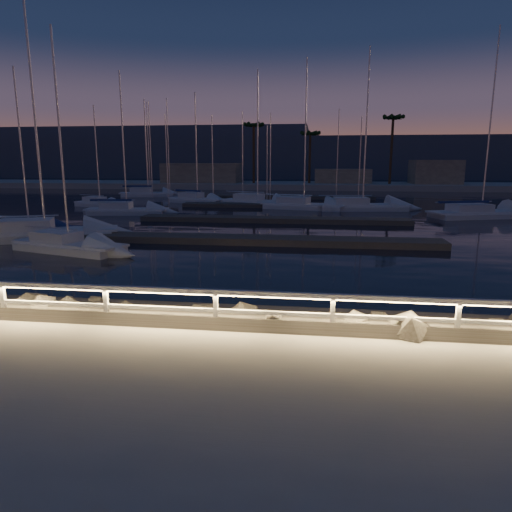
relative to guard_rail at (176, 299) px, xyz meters
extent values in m
plane|color=#A39F93|center=(0.07, 0.00, -0.77)|extent=(400.00, 400.00, 0.00)
cube|color=#A39F93|center=(0.07, -2.50, -0.87)|extent=(240.00, 5.00, 0.20)
cube|color=#605B53|center=(0.07, 1.50, -1.07)|extent=(240.00, 3.45, 1.29)
plane|color=black|center=(0.07, 80.00, -1.37)|extent=(320.00, 320.00, 0.00)
plane|color=black|center=(0.07, 0.00, -1.97)|extent=(400.00, 400.00, 0.00)
cube|color=silver|center=(-4.93, 0.00, -0.27)|extent=(0.11, 0.11, 1.00)
cube|color=silver|center=(-1.93, 0.00, -0.27)|extent=(0.11, 0.11, 1.00)
cube|color=silver|center=(1.07, 0.00, -0.27)|extent=(0.11, 0.11, 1.00)
cube|color=silver|center=(4.07, 0.00, -0.27)|extent=(0.11, 0.11, 1.00)
cube|color=silver|center=(7.07, 0.00, -0.27)|extent=(0.11, 0.11, 1.00)
cube|color=silver|center=(0.07, 0.00, 0.23)|extent=(44.00, 0.12, 0.12)
cube|color=silver|center=(0.07, 0.00, -0.27)|extent=(44.00, 0.09, 0.09)
cube|color=#F5C46E|center=(0.07, -0.02, 0.15)|extent=(44.00, 0.04, 0.03)
sphere|color=#605B53|center=(4.60, 0.53, -0.79)|extent=(0.97, 0.97, 0.97)
sphere|color=#605B53|center=(6.23, 0.18, -0.71)|extent=(0.83, 0.83, 0.83)
sphere|color=#605B53|center=(-4.66, 1.62, -1.02)|extent=(0.91, 0.91, 0.91)
cube|color=#5D554D|center=(0.07, 16.00, -1.17)|extent=(22.00, 2.00, 0.40)
cube|color=#5D554D|center=(0.07, 26.00, -1.17)|extent=(22.00, 2.00, 0.40)
cube|color=#5D554D|center=(0.07, 38.00, -1.17)|extent=(22.00, 2.00, 0.40)
cube|color=#5D554D|center=(0.07, 50.00, -1.17)|extent=(22.00, 2.00, 0.40)
cube|color=#A39F93|center=(0.07, 74.00, -0.97)|extent=(160.00, 14.00, 1.20)
cube|color=gray|center=(-17.93, 74.00, 1.03)|extent=(14.00, 8.00, 4.00)
cube|color=gray|center=(8.07, 75.00, 0.53)|extent=(10.00, 6.00, 3.00)
cube|color=gray|center=(24.07, 74.00, 1.33)|extent=(8.00, 7.00, 4.60)
cylinder|color=#4F3A25|center=(-7.93, 72.00, 4.88)|extent=(0.44, 0.44, 10.50)
cylinder|color=#4F3A25|center=(2.07, 73.00, 4.13)|extent=(0.44, 0.44, 9.00)
cylinder|color=#4F3A25|center=(16.07, 72.00, 5.38)|extent=(0.44, 0.44, 11.50)
cube|color=#394559|center=(0.07, 130.00, 3.23)|extent=(220.00, 30.00, 14.00)
cube|color=#394559|center=(-59.93, 140.00, 5.23)|extent=(120.00, 25.00, 18.00)
cube|color=navy|center=(-15.72, 17.29, -1.22)|extent=(6.03, 2.38, 0.50)
cube|color=navy|center=(-15.72, 17.29, -0.91)|extent=(6.49, 2.12, 0.14)
cube|color=navy|center=(-16.54, 17.23, -0.59)|extent=(2.39, 1.63, 0.59)
cylinder|color=#BBBBC0|center=(-15.72, 17.29, 4.31)|extent=(0.11, 0.11, 10.24)
cylinder|color=#BBBBC0|center=(-16.95, 17.20, -0.13)|extent=(3.68, 0.33, 0.07)
cube|color=silver|center=(-9.92, 12.10, -1.22)|extent=(6.72, 3.87, 0.50)
cube|color=silver|center=(-9.92, 12.10, -0.91)|extent=(7.14, 3.72, 0.14)
cube|color=silver|center=(-10.76, 12.36, -0.59)|extent=(2.83, 2.24, 0.59)
cylinder|color=#BBBBC0|center=(-9.92, 12.10, 4.72)|extent=(0.11, 0.11, 11.07)
cylinder|color=#BBBBC0|center=(-11.19, 12.48, -0.14)|extent=(3.84, 1.21, 0.07)
cube|color=silver|center=(-19.93, 36.17, -1.22)|extent=(6.14, 3.85, 0.49)
cube|color=silver|center=(-19.93, 36.17, -0.91)|extent=(6.50, 3.74, 0.13)
cube|color=silver|center=(-20.69, 36.45, -0.59)|extent=(2.63, 2.15, 0.58)
cylinder|color=#BBBBC0|center=(-19.93, 36.17, 4.24)|extent=(0.11, 0.11, 10.12)
cylinder|color=#BBBBC0|center=(-21.07, 36.59, -0.14)|extent=(3.44, 1.33, 0.07)
cube|color=silver|center=(-13.49, 15.60, -1.22)|extent=(8.50, 5.67, 0.63)
cube|color=silver|center=(-13.49, 15.60, -0.82)|extent=(8.96, 5.57, 0.17)
cube|color=silver|center=(-14.52, 15.16, -0.42)|extent=(3.69, 3.10, 0.75)
cylinder|color=#BBBBC0|center=(-13.49, 15.60, 6.32)|extent=(0.14, 0.14, 14.05)
cylinder|color=#BBBBC0|center=(-15.03, 14.94, 0.15)|extent=(4.68, 2.08, 0.09)
cube|color=silver|center=(8.19, 36.30, -1.22)|extent=(8.93, 4.00, 0.62)
cube|color=silver|center=(8.19, 36.30, -0.83)|extent=(9.58, 3.67, 0.17)
cube|color=silver|center=(7.01, 36.14, -0.43)|extent=(3.61, 2.58, 0.73)
cylinder|color=#BBBBC0|center=(8.19, 36.30, 6.77)|extent=(0.14, 0.14, 14.97)
cylinder|color=#BBBBC0|center=(6.41, 36.06, 0.13)|extent=(5.35, 0.81, 0.09)
cube|color=silver|center=(-10.54, 42.07, -1.22)|extent=(7.23, 4.89, 0.58)
cube|color=silver|center=(-10.54, 42.07, -0.85)|extent=(7.62, 4.81, 0.16)
cube|color=silver|center=(-11.42, 42.46, -0.48)|extent=(3.15, 2.66, 0.69)
cylinder|color=#BBBBC0|center=(-10.54, 42.07, 5.24)|extent=(0.13, 0.13, 11.96)
cylinder|color=#BBBBC0|center=(-11.86, 42.66, 0.05)|extent=(3.97, 1.82, 0.09)
cube|color=silver|center=(-14.05, 29.65, -1.22)|extent=(7.24, 3.19, 0.55)
cube|color=silver|center=(-14.05, 29.65, -0.88)|extent=(7.77, 2.92, 0.15)
cube|color=silver|center=(-15.02, 29.53, -0.53)|extent=(2.92, 2.08, 0.64)
cylinder|color=#BBBBC0|center=(-14.05, 29.65, 5.30)|extent=(0.12, 0.12, 12.15)
cylinder|color=#BBBBC0|center=(-15.50, 29.46, -0.03)|extent=(4.35, 0.63, 0.08)
cube|color=silver|center=(2.25, 36.61, -1.22)|extent=(8.62, 4.72, 0.59)
cube|color=silver|center=(2.25, 36.61, -0.85)|extent=(9.17, 4.50, 0.16)
cube|color=silver|center=(1.15, 36.90, -0.47)|extent=(3.60, 2.79, 0.70)
cylinder|color=#BBBBC0|center=(2.25, 36.61, 6.37)|extent=(0.13, 0.13, 14.22)
cylinder|color=#BBBBC0|center=(0.60, 37.05, 0.06)|extent=(4.97, 1.38, 0.09)
cube|color=silver|center=(18.01, 31.37, -1.22)|extent=(9.20, 5.49, 0.58)
cube|color=silver|center=(18.01, 31.37, -0.85)|extent=(9.75, 5.30, 0.16)
cube|color=silver|center=(16.86, 30.99, -0.48)|extent=(3.90, 3.13, 0.69)
cylinder|color=#BBBBC0|center=(18.01, 31.37, 6.83)|extent=(0.13, 0.13, 15.15)
cylinder|color=#BBBBC0|center=(16.28, 30.80, 0.05)|extent=(5.21, 1.79, 0.09)
cube|color=silver|center=(-19.93, 50.75, -1.22)|extent=(7.51, 3.75, 0.61)
cube|color=silver|center=(-19.93, 50.75, -0.84)|extent=(8.03, 3.52, 0.17)
cube|color=silver|center=(-20.91, 50.55, -0.45)|extent=(3.09, 2.31, 0.72)
cylinder|color=#BBBBC0|center=(-19.93, 50.75, 5.51)|extent=(0.13, 0.13, 12.47)
cylinder|color=#BBBBC0|center=(-21.40, 50.45, 0.11)|extent=(4.42, 0.97, 0.09)
cube|color=silver|center=(-3.03, 39.81, -1.22)|extent=(8.35, 5.32, 0.62)
cube|color=silver|center=(-3.03, 39.81, -0.83)|extent=(8.82, 5.19, 0.17)
cube|color=silver|center=(-4.05, 40.21, -0.44)|extent=(3.59, 2.96, 0.73)
cylinder|color=#BBBBC0|center=(-3.03, 39.81, 6.17)|extent=(0.13, 0.13, 13.77)
cylinder|color=#BBBBC0|center=(-4.57, 40.41, 0.12)|extent=(4.66, 1.87, 0.09)
camera|label=1|loc=(3.61, -11.06, 3.52)|focal=32.00mm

